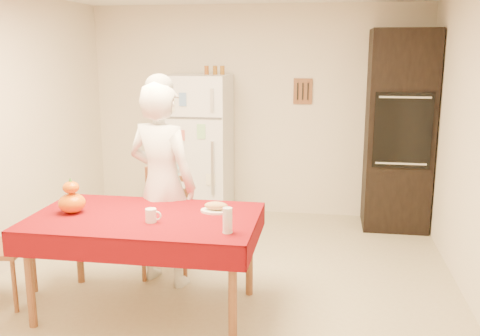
% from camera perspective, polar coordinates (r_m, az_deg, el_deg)
% --- Properties ---
extents(floor, '(4.50, 4.50, 0.00)m').
position_cam_1_polar(floor, '(4.65, -2.08, -12.66)').
color(floor, tan).
rests_on(floor, ground).
extents(room_shell, '(4.02, 4.52, 2.51)m').
position_cam_1_polar(room_shell, '(4.23, -2.24, 7.66)').
color(room_shell, beige).
rests_on(room_shell, ground).
extents(refrigerator, '(0.75, 0.74, 1.70)m').
position_cam_1_polar(refrigerator, '(6.29, -4.58, 2.14)').
color(refrigerator, white).
rests_on(refrigerator, floor).
extents(oven_cabinet, '(0.70, 0.62, 2.20)m').
position_cam_1_polar(oven_cabinet, '(6.17, 16.58, 3.80)').
color(oven_cabinet, black).
rests_on(oven_cabinet, floor).
extents(dining_table, '(1.70, 1.00, 0.76)m').
position_cam_1_polar(dining_table, '(4.10, -10.12, -5.97)').
color(dining_table, brown).
rests_on(dining_table, floor).
extents(chair_far, '(0.48, 0.47, 0.95)m').
position_cam_1_polar(chair_far, '(4.86, -7.83, -5.24)').
color(chair_far, brown).
rests_on(chair_far, floor).
extents(seated_woman, '(0.73, 0.59, 1.73)m').
position_cam_1_polar(seated_woman, '(4.54, -8.29, -1.79)').
color(seated_woman, silver).
rests_on(seated_woman, floor).
extents(coffee_mug, '(0.08, 0.08, 0.10)m').
position_cam_1_polar(coffee_mug, '(3.91, -9.48, -5.02)').
color(coffee_mug, white).
rests_on(coffee_mug, dining_table).
extents(pumpkin_lower, '(0.20, 0.20, 0.15)m').
position_cam_1_polar(pumpkin_lower, '(4.27, -17.49, -3.58)').
color(pumpkin_lower, '#EC3D05').
rests_on(pumpkin_lower, dining_table).
extents(pumpkin_upper, '(0.12, 0.12, 0.09)m').
position_cam_1_polar(pumpkin_upper, '(4.24, -17.60, -1.98)').
color(pumpkin_upper, '#D13E04').
rests_on(pumpkin_upper, pumpkin_lower).
extents(wine_glass, '(0.07, 0.07, 0.18)m').
position_cam_1_polar(wine_glass, '(3.63, -1.34, -5.60)').
color(wine_glass, white).
rests_on(wine_glass, dining_table).
extents(bread_plate, '(0.24, 0.24, 0.02)m').
position_cam_1_polar(bread_plate, '(4.11, -2.56, -4.59)').
color(bread_plate, white).
rests_on(bread_plate, dining_table).
extents(bread_loaf, '(0.18, 0.10, 0.06)m').
position_cam_1_polar(bread_loaf, '(4.10, -2.57, -4.05)').
color(bread_loaf, tan).
rests_on(bread_loaf, bread_plate).
extents(spice_jar_left, '(0.05, 0.05, 0.10)m').
position_cam_1_polar(spice_jar_left, '(6.22, -3.59, 10.38)').
color(spice_jar_left, '#904C1A').
rests_on(spice_jar_left, refrigerator).
extents(spice_jar_mid, '(0.05, 0.05, 0.10)m').
position_cam_1_polar(spice_jar_mid, '(6.19, -2.67, 10.38)').
color(spice_jar_mid, brown).
rests_on(spice_jar_mid, refrigerator).
extents(spice_jar_right, '(0.05, 0.05, 0.10)m').
position_cam_1_polar(spice_jar_right, '(6.18, -1.90, 10.38)').
color(spice_jar_right, '#8E5819').
rests_on(spice_jar_right, refrigerator).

